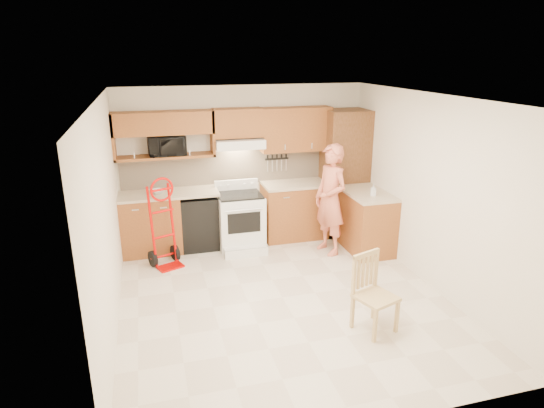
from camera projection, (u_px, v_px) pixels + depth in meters
name	position (u px, v px, depth m)	size (l,w,h in m)	color
floor	(282.00, 298.00, 5.94)	(4.00, 4.50, 0.02)	beige
ceiling	(284.00, 97.00, 5.16)	(4.00, 4.50, 0.02)	white
wall_back	(244.00, 163.00, 7.62)	(4.00, 0.02, 2.50)	white
wall_front	(369.00, 295.00, 3.48)	(4.00, 0.02, 2.50)	white
wall_left	(106.00, 220.00, 5.05)	(0.02, 4.50, 2.50)	white
wall_right	(431.00, 192.00, 6.05)	(0.02, 4.50, 2.50)	white
backsplash	(244.00, 166.00, 7.61)	(3.92, 0.03, 0.55)	beige
lower_cab_left	(151.00, 224.00, 7.20)	(0.90, 0.60, 0.90)	#94511E
dishwasher	(200.00, 221.00, 7.39)	(0.60, 0.60, 0.85)	black
lower_cab_right	(297.00, 211.00, 7.79)	(1.14, 0.60, 0.90)	#94511E
countertop_left	(169.00, 193.00, 7.13)	(1.50, 0.63, 0.04)	#C4B696
countertop_right	(297.00, 184.00, 7.65)	(1.14, 0.63, 0.04)	#C4B696
cab_return_right	(366.00, 222.00, 7.28)	(0.60, 1.00, 0.90)	#94511E
countertop_return	(368.00, 193.00, 7.13)	(0.63, 1.00, 0.04)	#C4B696
pantry_tall	(344.00, 173.00, 7.81)	(0.70, 0.60, 2.10)	brown
upper_cab_left	(163.00, 123.00, 6.92)	(1.50, 0.33, 0.34)	#94511E
upper_shelf_mw	(166.00, 156.00, 7.08)	(1.50, 0.33, 0.04)	#94511E
upper_cab_center	(238.00, 123.00, 7.22)	(0.76, 0.33, 0.44)	#94511E
upper_cab_right	(296.00, 129.00, 7.50)	(1.14, 0.33, 0.70)	#94511E
range_hood	(239.00, 143.00, 7.25)	(0.76, 0.46, 0.14)	white
knife_strip	(277.00, 162.00, 7.71)	(0.40, 0.05, 0.29)	black
microwave	(167.00, 145.00, 7.03)	(0.55, 0.37, 0.30)	black
range	(241.00, 217.00, 7.29)	(0.70, 0.93, 1.04)	white
person	(331.00, 200.00, 7.05)	(0.62, 0.41, 1.71)	#D86D52
hand_truck	(165.00, 227.00, 6.65)	(0.47, 0.43, 1.20)	#CB0601
dining_chair	(376.00, 294.00, 5.11)	(0.40, 0.44, 0.89)	#E3BF73
soap_bottle	(373.00, 190.00, 6.94)	(0.08, 0.08, 0.17)	white
bowl	(157.00, 191.00, 7.07)	(0.21, 0.21, 0.05)	white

